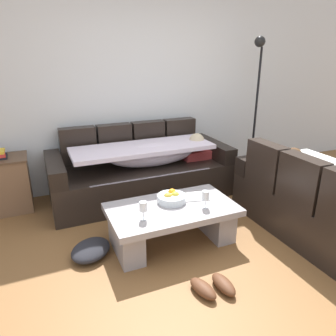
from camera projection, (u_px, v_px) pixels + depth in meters
The scene contains 12 objects.
ground_plane at pixel (222, 262), 2.77m from camera, with size 14.00×14.00×0.00m, color brown.
back_wall at pixel (140, 84), 4.16m from camera, with size 9.00×0.10×2.70m, color silver.
couch_along_wall at pixel (143, 171), 4.00m from camera, with size 2.22×0.92×0.88m.
couch_near_window at pixel (324, 205), 3.08m from camera, with size 0.92×1.83×0.88m.
coffee_table at pixel (172, 220), 3.00m from camera, with size 1.20×0.68×0.38m.
fruit_bowl at pixel (172, 198), 3.04m from camera, with size 0.28×0.28×0.10m.
wine_glass_near_left at pixel (143, 207), 2.69m from camera, with size 0.07×0.07×0.17m.
wine_glass_near_right at pixel (206, 196), 2.90m from camera, with size 0.07×0.07×0.17m.
open_magazine at pixel (194, 196), 3.15m from camera, with size 0.28×0.21×0.01m, color white.
floor_lamp at pixel (256, 101), 4.38m from camera, with size 0.33×0.31×1.95m.
pair_of_shoes at pixel (213, 286), 2.42m from camera, with size 0.32×0.30×0.09m.
crumpled_garment at pixel (91, 250), 2.84m from camera, with size 0.40×0.32×0.12m, color #232328.
Camera 1 is at (-1.35, -1.94, 1.73)m, focal length 33.59 mm.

